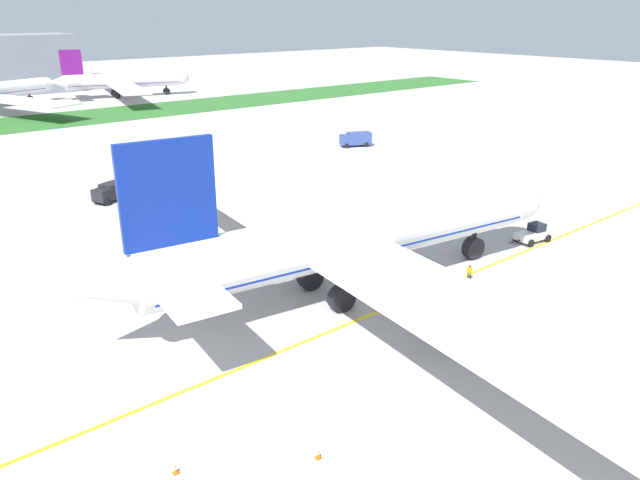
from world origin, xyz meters
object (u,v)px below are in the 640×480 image
object	(u,v)px
pushback_tug	(533,234)
service_truck_baggage_loader	(356,139)
airliner_foreground	(349,238)
ground_crew_wingwalker_port	(469,271)
service_truck_fuel_bowser	(113,191)
traffic_cone_port_wing	(176,469)
parked_airliner_far_right	(121,81)
traffic_cone_near_nose	(318,454)

from	to	relation	value
pushback_tug	service_truck_baggage_loader	world-z (taller)	service_truck_baggage_loader
airliner_foreground	ground_crew_wingwalker_port	distance (m)	13.31
ground_crew_wingwalker_port	service_truck_fuel_bowser	world-z (taller)	service_truck_fuel_bowser
traffic_cone_port_wing	parked_airliner_far_right	world-z (taller)	parked_airliner_far_right
traffic_cone_port_wing	parked_airliner_far_right	size ratio (longest dim) A/B	0.01
pushback_tug	traffic_cone_near_nose	size ratio (longest dim) A/B	10.45
airliner_foreground	parked_airliner_far_right	world-z (taller)	airliner_foreground
pushback_tug	traffic_cone_port_wing	xyz separation A→B (m)	(-49.64, -8.29, -0.69)
parked_airliner_far_right	traffic_cone_near_nose	bearing A→B (deg)	-109.23
service_truck_baggage_loader	ground_crew_wingwalker_port	bearing A→B (deg)	-122.73
ground_crew_wingwalker_port	traffic_cone_port_wing	distance (m)	35.73
traffic_cone_port_wing	service_truck_baggage_loader	xyz separation A→B (m)	(70.08, 60.53, 1.23)
airliner_foreground	service_truck_baggage_loader	bearing A→B (deg)	46.64
pushback_tug	traffic_cone_near_nose	bearing A→B (deg)	-163.53
ground_crew_wingwalker_port	service_truck_baggage_loader	xyz separation A→B (m)	(34.91, 54.30, 0.54)
service_truck_baggage_loader	parked_airliner_far_right	xyz separation A→B (m)	(-5.50, 99.82, 3.38)
pushback_tug	traffic_cone_port_wing	world-z (taller)	pushback_tug
airliner_foreground	ground_crew_wingwalker_port	size ratio (longest dim) A/B	49.68
traffic_cone_port_wing	service_truck_baggage_loader	world-z (taller)	service_truck_baggage_loader
traffic_cone_port_wing	service_truck_fuel_bowser	size ratio (longest dim) A/B	0.09
ground_crew_wingwalker_port	parked_airliner_far_right	distance (m)	156.95
ground_crew_wingwalker_port	traffic_cone_near_nose	world-z (taller)	ground_crew_wingwalker_port
parked_airliner_far_right	pushback_tug	bearing A→B (deg)	-95.61
pushback_tug	service_truck_baggage_loader	distance (m)	56.11
airliner_foreground	parked_airliner_far_right	size ratio (longest dim) A/B	1.21
traffic_cone_port_wing	service_truck_fuel_bowser	bearing A→B (deg)	71.18
traffic_cone_near_nose	parked_airliner_far_right	bearing A→B (deg)	70.77
pushback_tug	parked_airliner_far_right	distance (m)	152.85
ground_crew_wingwalker_port	service_truck_baggage_loader	size ratio (longest dim) A/B	0.25
ground_crew_wingwalker_port	traffic_cone_near_nose	xyz separation A→B (m)	(-28.02, -10.50, -0.69)
service_truck_fuel_bowser	traffic_cone_port_wing	bearing A→B (deg)	-108.82
service_truck_fuel_bowser	ground_crew_wingwalker_port	bearing A→B (deg)	-71.52
pushback_tug	traffic_cone_near_nose	world-z (taller)	pushback_tug
parked_airliner_far_right	service_truck_fuel_bowser	bearing A→B (deg)	-113.53
traffic_cone_port_wing	ground_crew_wingwalker_port	bearing A→B (deg)	10.04
ground_crew_wingwalker_port	traffic_cone_port_wing	xyz separation A→B (m)	(-35.18, -6.23, -0.69)
service_truck_baggage_loader	service_truck_fuel_bowser	world-z (taller)	service_truck_baggage_loader
traffic_cone_near_nose	traffic_cone_port_wing	distance (m)	8.33
traffic_cone_port_wing	parked_airliner_far_right	xyz separation A→B (m)	(64.59, 160.36, 4.61)
pushback_tug	service_truck_fuel_bowser	bearing A→B (deg)	123.31
airliner_foreground	service_truck_baggage_loader	xyz separation A→B (m)	(46.17, 48.88, -4.05)
ground_crew_wingwalker_port	traffic_cone_port_wing	size ratio (longest dim) A/B	2.75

